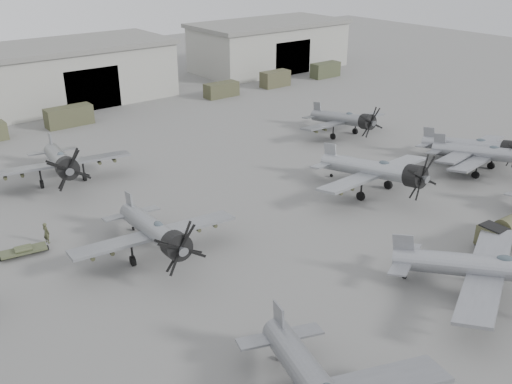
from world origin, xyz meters
The scene contains 16 objects.
ground centered at (0.00, 0.00, 0.00)m, with size 220.00×220.00×0.00m, color slate.
hangar_center centered at (0.00, 61.96, 4.37)m, with size 29.00×14.80×8.70m.
hangar_right centered at (38.00, 61.96, 4.37)m, with size 29.00×14.80×8.70m.
support_truck_3 centered at (-5.77, 50.00, 1.28)m, with size 6.09×2.20×2.56m, color #40412A.
support_truck_5 centered at (18.73, 50.00, 1.11)m, with size 5.46×2.20×2.23m, color #3F402A.
support_truck_6 centered at (29.66, 50.00, 1.31)m, with size 5.04×2.20×2.61m, color #43432C.
support_truck_7 centered at (41.29, 50.00, 1.29)m, with size 5.53×2.20×2.58m, color #3C412A.
aircraft_near_1 centered at (1.91, -6.51, 2.47)m, with size 13.22×11.99×5.43m.
aircraft_mid_1 centered at (-13.43, 12.25, 2.39)m, with size 13.19×11.87×5.24m.
aircraft_mid_2 centered at (9.25, 10.01, 2.52)m, with size 13.83×12.45×5.54m.
aircraft_mid_3 centered at (23.44, 8.70, 2.22)m, with size 12.26×11.04×4.87m.
aircraft_far_0 centered at (-13.77, 31.07, 2.52)m, with size 13.99×12.59×5.55m.
aircraft_far_1 centered at (19.71, 24.28, 2.25)m, with size 12.38×11.14×4.94m.
aircraft_extra_412 centered at (22.47, 6.59, 2.22)m, with size 12.26×11.04×4.87m.
fuel_tanker centered at (10.21, -3.16, 1.44)m, with size 6.59×2.74×2.50m.
ground_crew centered at (-19.30, 20.13, 0.90)m, with size 0.66×0.43×1.80m, color #40422B.
Camera 1 is at (-30.97, -22.70, 22.85)m, focal length 40.00 mm.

